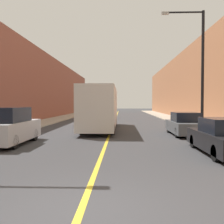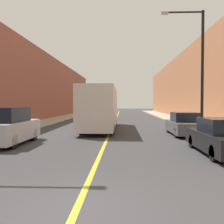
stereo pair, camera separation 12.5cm
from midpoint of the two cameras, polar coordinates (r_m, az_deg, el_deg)
The scene contains 11 objects.
ground_plane at distance 5.54m, azimuth -7.54°, elevation -20.63°, with size 200.00×200.00×0.00m, color #38383A.
sidewalk_left at distance 36.12m, azimuth -11.58°, elevation -1.40°, with size 2.98×72.00×0.10m, color #A89E8C.
sidewalk_right at distance 35.75m, azimuth 12.97°, elevation -1.44°, with size 2.98×72.00×0.10m, color #A89E8C.
building_row_left at distance 37.11m, azimuth -16.89°, elevation 5.39°, with size 4.00×72.00×8.83m, color brown.
building_row_right at distance 36.60m, azimuth 18.42°, elevation 5.75°, with size 4.00×72.00×9.25m, color #B2724C.
road_center_line at distance 35.12m, azimuth 0.63°, elevation -1.53°, with size 0.16×72.00×0.01m, color gold.
bus at distance 21.23m, azimuth -2.60°, elevation 0.97°, with size 2.42×11.00×3.32m.
parked_suv_left at distance 14.48m, azimuth -21.94°, elevation -3.13°, with size 1.94×4.58×1.91m.
car_right_near at distance 11.84m, azimuth 22.70°, elevation -5.21°, with size 1.76×4.79×1.51m.
car_right_mid at distance 18.04m, azimuth 15.37°, elevation -2.71°, with size 1.79×4.55×1.52m.
street_lamp_right at distance 19.44m, azimuth 18.24°, elevation 10.05°, with size 2.97×0.24×8.41m.
Camera 1 is at (0.80, -5.04, 2.12)m, focal length 42.00 mm.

